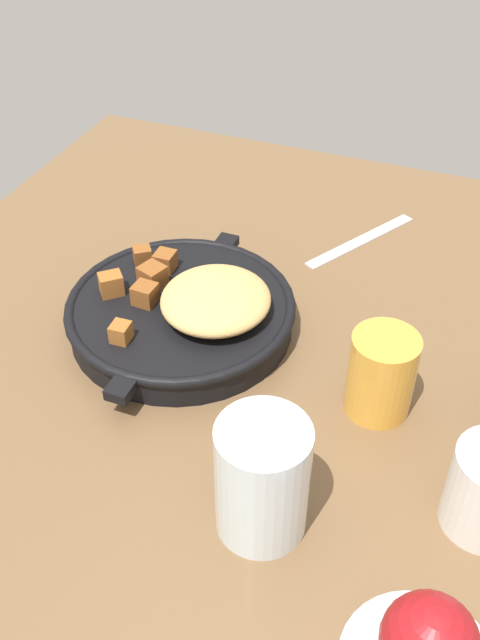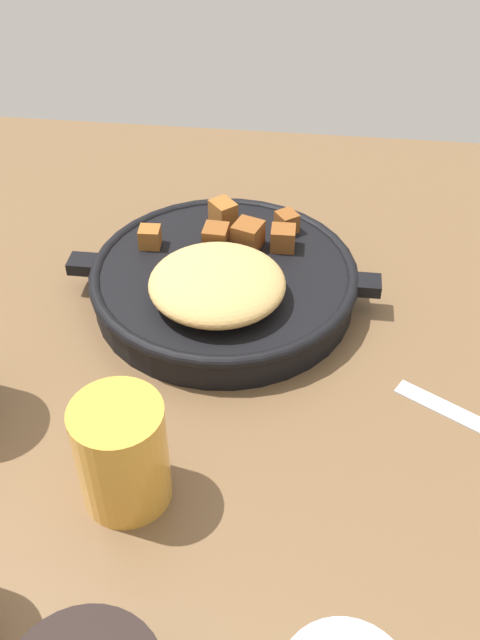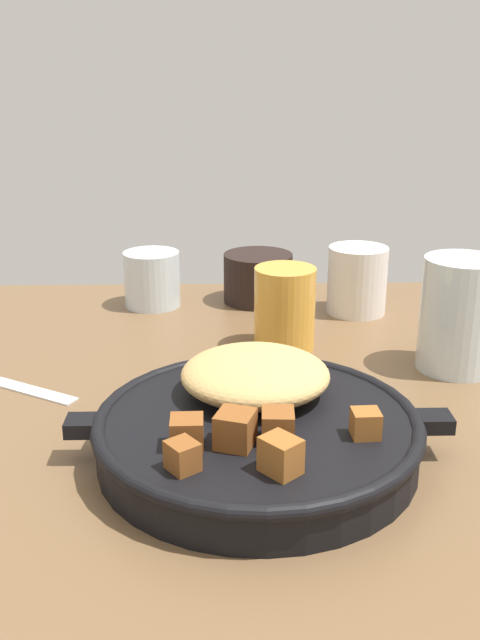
# 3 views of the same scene
# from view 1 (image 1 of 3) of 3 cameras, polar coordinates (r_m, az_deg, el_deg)

# --- Properties ---
(ground_plane) EXTENTS (0.94, 0.83, 0.02)m
(ground_plane) POSITION_cam_1_polar(r_m,az_deg,el_deg) (0.81, -0.84, -2.17)
(ground_plane) COLOR brown
(cast_iron_skillet) EXTENTS (0.30, 0.26, 0.07)m
(cast_iron_skillet) POSITION_cam_1_polar(r_m,az_deg,el_deg) (0.80, -4.40, 0.71)
(cast_iron_skillet) COLOR black
(cast_iron_skillet) RESTS_ON ground_plane
(butter_knife) EXTENTS (0.17, 0.11, 0.00)m
(butter_knife) POSITION_cam_1_polar(r_m,az_deg,el_deg) (0.97, 9.50, 6.22)
(butter_knife) COLOR silver
(butter_knife) RESTS_ON ground_plane
(juice_glass_amber) EXTENTS (0.07, 0.07, 0.09)m
(juice_glass_amber) POSITION_cam_1_polar(r_m,az_deg,el_deg) (0.71, 11.05, -4.21)
(juice_glass_amber) COLOR gold
(juice_glass_amber) RESTS_ON ground_plane
(water_glass_tall) EXTENTS (0.08, 0.08, 0.11)m
(water_glass_tall) POSITION_cam_1_polar(r_m,az_deg,el_deg) (0.60, 1.76, -12.42)
(water_glass_tall) COLOR silver
(water_glass_tall) RESTS_ON ground_plane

